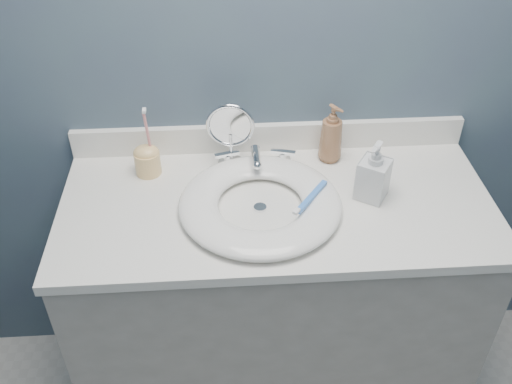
{
  "coord_description": "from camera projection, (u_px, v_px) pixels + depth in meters",
  "views": [
    {
      "loc": [
        -0.14,
        -0.26,
        1.9
      ],
      "look_at": [
        -0.06,
        0.94,
        0.94
      ],
      "focal_mm": 40.0,
      "sensor_mm": 36.0,
      "label": 1
    }
  ],
  "objects": [
    {
      "name": "soap_bottle_amber",
      "position": [
        331.0,
        133.0,
        1.71
      ],
      "size": [
        0.1,
        0.1,
        0.19
      ],
      "primitive_type": "imported",
      "rotation": [
        0.0,
        0.0,
        0.59
      ],
      "color": "#8F6140",
      "rests_on": "countertop"
    },
    {
      "name": "countertop",
      "position": [
        277.0,
        205.0,
        1.61
      ],
      "size": [
        1.22,
        0.57,
        0.03
      ],
      "primitive_type": "cube",
      "color": "white",
      "rests_on": "vanity_cabinet"
    },
    {
      "name": "basin",
      "position": [
        260.0,
        204.0,
        1.57
      ],
      "size": [
        0.45,
        0.45,
        0.04
      ],
      "primitive_type": null,
      "color": "white",
      "rests_on": "countertop"
    },
    {
      "name": "back_wall",
      "position": [
        270.0,
        53.0,
        1.62
      ],
      "size": [
        2.2,
        0.02,
        2.4
      ],
      "primitive_type": "cube",
      "color": "#445166",
      "rests_on": "ground"
    },
    {
      "name": "backsplash",
      "position": [
        269.0,
        137.0,
        1.78
      ],
      "size": [
        1.22,
        0.02,
        0.09
      ],
      "primitive_type": "cube",
      "color": "white",
      "rests_on": "countertop"
    },
    {
      "name": "drain",
      "position": [
        260.0,
        208.0,
        1.58
      ],
      "size": [
        0.04,
        0.04,
        0.01
      ],
      "primitive_type": "cylinder",
      "color": "silver",
      "rests_on": "countertop"
    },
    {
      "name": "toothbrush_holder",
      "position": [
        147.0,
        159.0,
        1.68
      ],
      "size": [
        0.08,
        0.08,
        0.22
      ],
      "rotation": [
        0.0,
        0.0,
        -0.34
      ],
      "color": "#FBCC7D",
      "rests_on": "countertop"
    },
    {
      "name": "soap_bottle_clear",
      "position": [
        374.0,
        171.0,
        1.57
      ],
      "size": [
        0.11,
        0.11,
        0.18
      ],
      "primitive_type": "imported",
      "rotation": [
        0.0,
        0.0,
        -0.57
      ],
      "color": "silver",
      "rests_on": "countertop"
    },
    {
      "name": "makeup_mirror",
      "position": [
        230.0,
        133.0,
        1.67
      ],
      "size": [
        0.14,
        0.08,
        0.21
      ],
      "rotation": [
        0.0,
        0.0,
        -0.11
      ],
      "color": "silver",
      "rests_on": "countertop"
    },
    {
      "name": "toothbrush_lying",
      "position": [
        310.0,
        198.0,
        1.55
      ],
      "size": [
        0.11,
        0.15,
        0.02
      ],
      "rotation": [
        0.0,
        0.0,
        0.93
      ],
      "color": "#3E7DDE",
      "rests_on": "basin"
    },
    {
      "name": "vanity_cabinet",
      "position": [
        274.0,
        307.0,
        1.89
      ],
      "size": [
        1.2,
        0.55,
        0.85
      ],
      "primitive_type": "cube",
      "color": "#ADA69E",
      "rests_on": "ground"
    },
    {
      "name": "faucet",
      "position": [
        255.0,
        160.0,
        1.71
      ],
      "size": [
        0.25,
        0.13,
        0.07
      ],
      "color": "silver",
      "rests_on": "countertop"
    }
  ]
}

